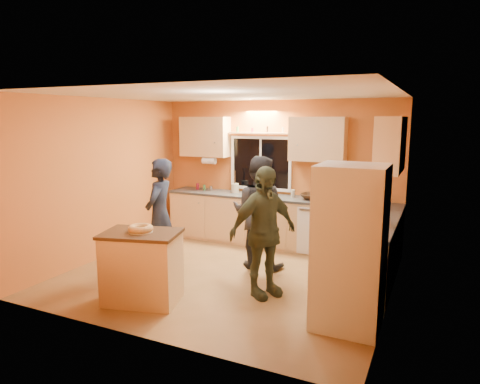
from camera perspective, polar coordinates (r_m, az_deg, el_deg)
The scene contains 14 objects.
ground at distance 6.40m, azimuth -1.65°, elevation -11.02°, with size 4.50×4.50×0.00m, color brown.
room_shell at distance 6.34m, azimuth 0.92°, elevation 3.85°, with size 4.54×4.04×2.61m.
back_counter at distance 7.76m, azimuth 4.09°, elevation -3.82°, with size 4.23×0.62×0.90m.
right_counter at distance 6.17m, azimuth 17.11°, elevation -7.86°, with size 0.62×1.84×0.90m.
refrigerator at distance 4.81m, azimuth 14.44°, elevation -7.14°, with size 0.72×0.70×1.80m, color silver.
island at distance 5.53m, azimuth -12.92°, elevation -9.66°, with size 1.06×0.85×0.90m.
bundt_pastry at distance 5.39m, azimuth -13.12°, elevation -4.77°, with size 0.31×0.31×0.09m, color tan.
person_left at distance 6.52m, azimuth -10.65°, elevation -3.02°, with size 0.62×0.41×1.69m, color black.
person_center at distance 6.53m, azimuth 2.44°, elevation -2.71°, with size 0.84×0.65×1.72m, color black.
person_right at distance 5.47m, azimuth 3.14°, elevation -5.36°, with size 0.99×0.41×1.69m, color #313823.
mixing_bowl at distance 7.45m, azimuth 9.60°, elevation -0.60°, with size 0.39×0.39×0.10m, color black.
utensil_crock at distance 7.99m, azimuth -0.67°, elevation 0.51°, with size 0.14×0.14×0.17m, color beige.
potted_plant at distance 5.90m, azimuth 18.00°, elevation -2.68°, with size 0.27×0.23×0.30m, color gray.
red_box at distance 5.85m, azimuth 17.07°, elevation -3.90°, with size 0.16×0.12×0.07m, color maroon.
Camera 1 is at (2.70, -5.34, 2.28)m, focal length 32.00 mm.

